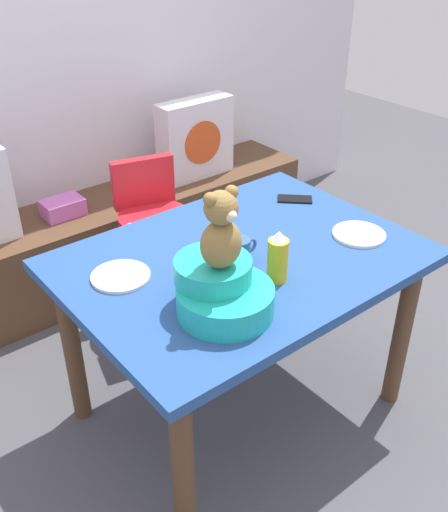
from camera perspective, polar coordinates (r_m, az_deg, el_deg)
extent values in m
plane|color=#4C4C51|center=(2.56, 1.45, -14.24)|extent=(8.00, 8.00, 0.00)
cube|color=silver|center=(3.11, -17.26, 20.39)|extent=(4.40, 0.10, 2.60)
cube|color=brown|center=(3.24, -12.40, 1.07)|extent=(2.60, 0.44, 0.46)
cube|color=silver|center=(3.34, -2.82, 11.31)|extent=(0.44, 0.14, 0.44)
cylinder|color=#D84C1E|center=(3.28, -2.04, 10.97)|extent=(0.24, 0.01, 0.24)
cube|color=#CA66BD|center=(3.06, -15.41, 4.57)|extent=(0.20, 0.14, 0.08)
cube|color=#264C8C|center=(2.10, 1.71, -0.41)|extent=(1.25, 0.92, 0.04)
cylinder|color=brown|center=(1.89, -3.98, -20.36)|extent=(0.07, 0.07, 0.70)
cylinder|color=brown|center=(2.46, 16.93, -7.15)|extent=(0.07, 0.07, 0.70)
cylinder|color=brown|center=(2.36, -14.55, -8.67)|extent=(0.07, 0.07, 0.70)
cylinder|color=brown|center=(2.84, 5.02, -0.10)|extent=(0.07, 0.07, 0.70)
cylinder|color=red|center=(2.80, -6.76, 3.09)|extent=(0.34, 0.34, 0.10)
cube|color=red|center=(2.85, -7.87, 7.14)|extent=(0.30, 0.12, 0.24)
cube|color=white|center=(2.61, -5.58, 2.64)|extent=(0.34, 0.27, 0.02)
cylinder|color=silver|center=(2.78, -7.25, -3.94)|extent=(0.03, 0.03, 0.46)
cylinder|color=silver|center=(2.91, -2.60, -1.95)|extent=(0.03, 0.03, 0.46)
cylinder|color=silver|center=(2.99, -10.14, -1.47)|extent=(0.03, 0.03, 0.46)
cylinder|color=silver|center=(3.10, -5.68, 0.28)|extent=(0.03, 0.03, 0.46)
cylinder|color=#20B5A8|center=(1.79, 0.13, -4.36)|extent=(0.30, 0.30, 0.09)
cylinder|color=#20B5A8|center=(1.78, -1.08, -1.38)|extent=(0.24, 0.24, 0.07)
ellipsoid|color=olive|center=(1.69, -0.29, 1.17)|extent=(0.13, 0.11, 0.15)
sphere|color=olive|center=(1.64, -0.30, 4.71)|extent=(0.10, 0.10, 0.10)
sphere|color=beige|center=(1.61, 0.65, 3.94)|extent=(0.04, 0.04, 0.04)
sphere|color=olive|center=(1.60, -1.36, 5.53)|extent=(0.04, 0.04, 0.04)
sphere|color=olive|center=(1.64, 0.73, 6.25)|extent=(0.04, 0.04, 0.04)
cylinder|color=gold|center=(1.93, 5.24, -0.41)|extent=(0.07, 0.07, 0.15)
cone|color=white|center=(1.88, 5.37, 1.98)|extent=(0.06, 0.06, 0.03)
cylinder|color=#335999|center=(2.02, 1.46, 0.45)|extent=(0.08, 0.08, 0.09)
torus|color=#335999|center=(2.05, 2.58, 1.03)|extent=(0.06, 0.01, 0.06)
cylinder|color=white|center=(2.27, 12.99, 2.07)|extent=(0.20, 0.20, 0.01)
cylinder|color=white|center=(2.00, -10.02, -1.95)|extent=(0.20, 0.20, 0.01)
cube|color=black|center=(2.50, 6.90, 5.52)|extent=(0.15, 0.15, 0.01)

